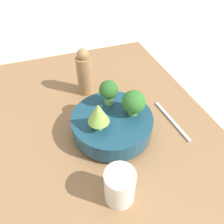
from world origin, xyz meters
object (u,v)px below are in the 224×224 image
at_px(cup, 120,186).
at_px(pepper_mill, 85,73).
at_px(fork, 172,121).
at_px(bowl, 112,124).

relative_size(cup, pepper_mill, 0.57).
bearing_deg(fork, pepper_mill, 42.32).
height_order(bowl, fork, bowl).
height_order(cup, fork, cup).
xyz_separation_m(cup, fork, (0.18, -0.26, -0.05)).
bearing_deg(pepper_mill, fork, -137.68).
xyz_separation_m(bowl, pepper_mill, (0.23, 0.02, 0.04)).
bearing_deg(bowl, pepper_mill, 5.69).
xyz_separation_m(cup, pepper_mill, (0.43, -0.03, 0.03)).
relative_size(pepper_mill, fork, 0.94).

